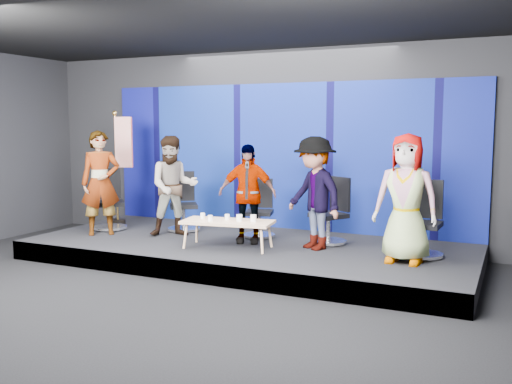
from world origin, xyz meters
TOP-DOWN VIEW (x-y plane):
  - ground at (0.00, 0.00)m, footprint 10.00×10.00m
  - room_walls at (0.00, 0.00)m, footprint 10.02×8.02m
  - riser at (0.00, 2.50)m, footprint 7.00×3.00m
  - backdrop at (0.00, 3.95)m, footprint 7.00×0.08m
  - chair_a at (-2.77, 2.52)m, footprint 0.87×0.87m
  - panelist_a at (-2.56, 2.06)m, footprint 0.76×0.75m
  - chair_b at (-1.48, 2.96)m, footprint 0.82×0.82m
  - panelist_b at (-1.36, 2.47)m, footprint 1.04×1.00m
  - chair_c at (-0.02, 3.00)m, footprint 0.67×0.67m
  - panelist_c at (-0.01, 2.50)m, footprint 0.99×0.62m
  - chair_d at (1.23, 2.99)m, footprint 0.81×0.81m
  - panelist_d at (1.11, 2.50)m, footprint 1.26×1.11m
  - chair_e at (2.69, 2.68)m, footprint 0.64×0.64m
  - panelist_e at (2.51, 2.21)m, footprint 0.89×0.60m
  - coffee_table at (-0.09, 2.00)m, footprint 1.44×0.77m
  - mug_a at (-0.54, 2.02)m, footprint 0.07×0.07m
  - mug_b at (-0.31, 1.84)m, footprint 0.07×0.07m
  - mug_c at (-0.14, 2.06)m, footprint 0.07×0.07m
  - mug_d at (0.10, 2.00)m, footprint 0.09×0.09m
  - mug_e at (0.30, 2.07)m, footprint 0.09×0.09m
  - flag_stand at (-2.85, 2.99)m, footprint 0.49×0.28m

SIDE VIEW (x-z plane):
  - ground at x=0.00m, z-range 0.00..0.00m
  - riser at x=0.00m, z-range 0.00..0.30m
  - chair_c at x=-0.02m, z-range 0.13..1.10m
  - chair_b at x=-1.48m, z-range 0.12..1.16m
  - chair_d at x=1.23m, z-range 0.12..1.17m
  - chair_e at x=2.69m, z-range 0.11..1.20m
  - chair_a at x=-2.77m, z-range 0.11..1.21m
  - coffee_table at x=-0.09m, z-range 0.48..0.90m
  - mug_a at x=-0.54m, z-range 0.72..0.81m
  - mug_c at x=-0.14m, z-range 0.72..0.81m
  - mug_b at x=-0.31m, z-range 0.72..0.81m
  - mug_d at x=0.10m, z-range 0.72..0.83m
  - mug_e at x=0.30m, z-range 0.72..0.83m
  - panelist_c at x=-0.01m, z-range 0.30..1.87m
  - panelist_b at x=-1.36m, z-range 0.30..1.99m
  - panelist_d at x=1.11m, z-range 0.30..2.00m
  - panelist_e at x=2.51m, z-range 0.30..2.06m
  - panelist_a at x=-2.56m, z-range 0.30..2.07m
  - flag_stand at x=-2.85m, z-range 0.36..2.49m
  - backdrop at x=0.00m, z-range 0.30..2.90m
  - room_walls at x=0.00m, z-range 0.67..4.18m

